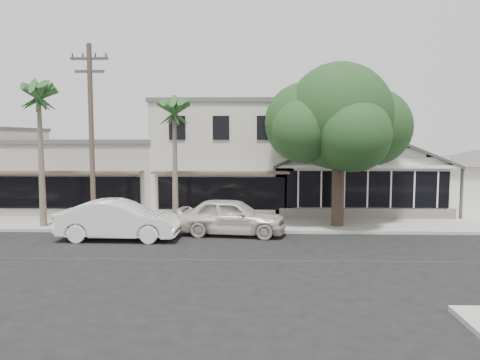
{
  "coord_description": "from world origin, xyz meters",
  "views": [
    {
      "loc": [
        -1.12,
        -17.1,
        4.59
      ],
      "look_at": [
        -1.88,
        6.0,
        2.47
      ],
      "focal_mm": 35.0,
      "sensor_mm": 36.0,
      "label": 1
    }
  ],
  "objects_px": {
    "utility_pole": "(91,133)",
    "car_0": "(231,216)",
    "shade_tree": "(337,120)",
    "car_1": "(119,220)"
  },
  "relations": [
    {
      "from": "utility_pole",
      "to": "car_0",
      "type": "height_order",
      "value": "utility_pole"
    },
    {
      "from": "utility_pole",
      "to": "car_0",
      "type": "xyz_separation_m",
      "value": [
        6.77,
        -0.6,
        -3.92
      ]
    },
    {
      "from": "utility_pole",
      "to": "shade_tree",
      "type": "height_order",
      "value": "utility_pole"
    },
    {
      "from": "car_0",
      "to": "car_1",
      "type": "relative_size",
      "value": 0.95
    },
    {
      "from": "car_0",
      "to": "shade_tree",
      "type": "relative_size",
      "value": 0.62
    },
    {
      "from": "utility_pole",
      "to": "car_1",
      "type": "height_order",
      "value": "utility_pole"
    },
    {
      "from": "car_1",
      "to": "utility_pole",
      "type": "bearing_deg",
      "value": 45.42
    },
    {
      "from": "car_0",
      "to": "car_1",
      "type": "height_order",
      "value": "car_1"
    },
    {
      "from": "utility_pole",
      "to": "shade_tree",
      "type": "distance_m",
      "value": 12.05
    },
    {
      "from": "car_0",
      "to": "car_1",
      "type": "distance_m",
      "value": 5.14
    }
  ]
}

